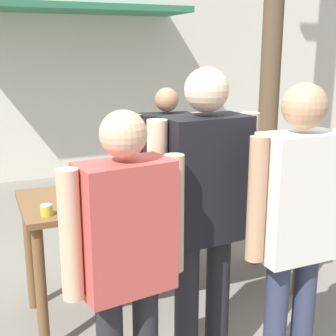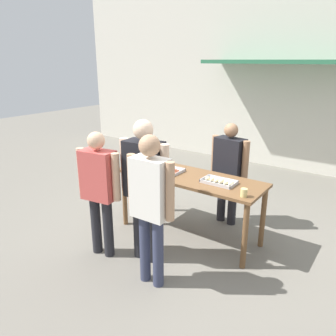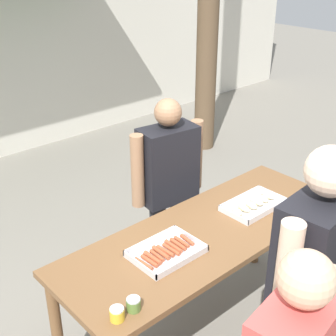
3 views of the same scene
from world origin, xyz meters
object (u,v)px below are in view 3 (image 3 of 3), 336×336
(beer_cup, at_px, (319,192))
(person_server_behind_table, at_px, (168,179))
(food_tray_sausages, at_px, (166,252))
(condiment_jar_ketchup, at_px, (134,304))
(condiment_jar_mustard, at_px, (117,314))
(food_tray_buns, at_px, (254,204))
(person_customer_waiting_in_line, at_px, (312,283))

(beer_cup, distance_m, person_server_behind_table, 1.12)
(food_tray_sausages, relative_size, person_server_behind_table, 0.26)
(condiment_jar_ketchup, relative_size, beer_cup, 0.74)
(condiment_jar_mustard, xyz_separation_m, condiment_jar_ketchup, (0.10, -0.00, 0.00))
(food_tray_buns, relative_size, person_customer_waiting_in_line, 0.24)
(condiment_jar_mustard, bearing_deg, person_customer_waiting_in_line, -36.98)
(beer_cup, bearing_deg, person_server_behind_table, 124.31)
(food_tray_sausages, relative_size, beer_cup, 4.11)
(person_server_behind_table, relative_size, person_customer_waiting_in_line, 0.87)
(food_tray_buns, xyz_separation_m, person_server_behind_table, (-0.19, 0.69, -0.00))
(food_tray_buns, distance_m, beer_cup, 0.49)
(person_customer_waiting_in_line, bearing_deg, condiment_jar_ketchup, -45.74)
(condiment_jar_mustard, bearing_deg, food_tray_sausages, 24.10)
(beer_cup, height_order, person_customer_waiting_in_line, person_customer_waiting_in_line)
(beer_cup, distance_m, person_customer_waiting_in_line, 1.18)
(food_tray_buns, xyz_separation_m, person_customer_waiting_in_line, (-0.59, -0.82, 0.14))
(food_tray_sausages, height_order, condiment_jar_mustard, condiment_jar_mustard)
(condiment_jar_mustard, height_order, condiment_jar_ketchup, same)
(food_tray_sausages, bearing_deg, person_server_behind_table, 47.41)
(condiment_jar_mustard, xyz_separation_m, person_customer_waiting_in_line, (0.77, -0.58, 0.13))
(food_tray_buns, distance_m, condiment_jar_mustard, 1.38)
(food_tray_sausages, xyz_separation_m, person_customer_waiting_in_line, (0.24, -0.82, 0.15))
(beer_cup, height_order, person_server_behind_table, person_server_behind_table)
(food_tray_sausages, xyz_separation_m, food_tray_buns, (0.83, -0.00, 0.01))
(food_tray_buns, height_order, condiment_jar_mustard, condiment_jar_mustard)
(condiment_jar_ketchup, height_order, person_server_behind_table, person_server_behind_table)
(food_tray_buns, xyz_separation_m, beer_cup, (0.43, -0.23, 0.03))
(condiment_jar_mustard, relative_size, beer_cup, 0.74)
(food_tray_sausages, distance_m, food_tray_buns, 0.83)
(food_tray_sausages, bearing_deg, beer_cup, -10.51)
(beer_cup, bearing_deg, food_tray_sausages, 169.49)
(person_customer_waiting_in_line, bearing_deg, person_server_behind_table, -109.43)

